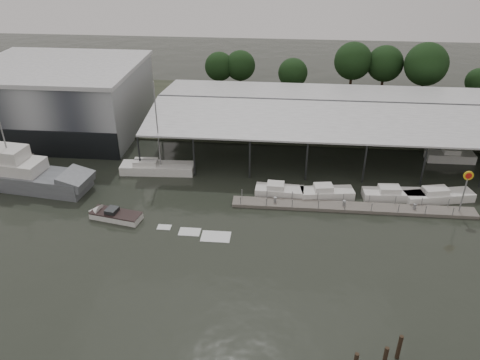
# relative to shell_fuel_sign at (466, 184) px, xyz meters

# --- Properties ---
(ground) EXTENTS (200.00, 200.00, 0.00)m
(ground) POSITION_rel_shell_fuel_sign_xyz_m (-27.00, -9.99, -3.93)
(ground) COLOR black
(ground) RESTS_ON ground
(land_strip_far) EXTENTS (140.00, 30.00, 0.30)m
(land_strip_far) POSITION_rel_shell_fuel_sign_xyz_m (-27.00, 32.01, -3.83)
(land_strip_far) COLOR #3F4332
(land_strip_far) RESTS_ON ground
(storage_warehouse) EXTENTS (24.50, 20.50, 10.50)m
(storage_warehouse) POSITION_rel_shell_fuel_sign_xyz_m (-55.00, 19.95, 1.36)
(storage_warehouse) COLOR #969B9F
(storage_warehouse) RESTS_ON ground
(covered_boat_shed) EXTENTS (58.24, 24.00, 6.96)m
(covered_boat_shed) POSITION_rel_shell_fuel_sign_xyz_m (-10.00, 18.01, 2.20)
(covered_boat_shed) COLOR silver
(covered_boat_shed) RESTS_ON ground
(trawler_dock) EXTENTS (3.00, 18.00, 0.50)m
(trawler_dock) POSITION_rel_shell_fuel_sign_xyz_m (-57.00, 4.01, -3.68)
(trawler_dock) COLOR slate
(trawler_dock) RESTS_ON ground
(floating_dock) EXTENTS (28.00, 2.00, 1.40)m
(floating_dock) POSITION_rel_shell_fuel_sign_xyz_m (-12.00, 0.01, -3.72)
(floating_dock) COLOR slate
(floating_dock) RESTS_ON ground
(shell_fuel_sign) EXTENTS (1.10, 0.18, 5.55)m
(shell_fuel_sign) POSITION_rel_shell_fuel_sign_xyz_m (0.00, 0.00, 0.00)
(shell_fuel_sign) COLOR gray
(shell_fuel_sign) RESTS_ON ground
(grey_trawler) EXTENTS (18.36, 6.59, 8.84)m
(grey_trawler) POSITION_rel_shell_fuel_sign_xyz_m (-52.81, 1.64, -2.35)
(grey_trawler) COLOR slate
(grey_trawler) RESTS_ON ground
(white_sailboat) EXTENTS (9.76, 3.09, 12.63)m
(white_sailboat) POSITION_rel_shell_fuel_sign_xyz_m (-36.98, 6.79, -3.28)
(white_sailboat) COLOR white
(white_sailboat) RESTS_ON ground
(speedboat_underway) EXTENTS (17.32, 5.34, 2.00)m
(speedboat_underway) POSITION_rel_shell_fuel_sign_xyz_m (-39.24, -4.47, -3.53)
(speedboat_underway) COLOR white
(speedboat_underway) RESTS_ON ground
(moored_cruiser_0) EXTENTS (5.95, 2.53, 1.70)m
(moored_cruiser_0) POSITION_rel_shell_fuel_sign_xyz_m (-20.60, 2.31, -3.31)
(moored_cruiser_0) COLOR white
(moored_cruiser_0) RESTS_ON ground
(moored_cruiser_1) EXTENTS (6.59, 3.12, 1.70)m
(moored_cruiser_1) POSITION_rel_shell_fuel_sign_xyz_m (-14.85, 2.39, -3.31)
(moored_cruiser_1) COLOR white
(moored_cruiser_1) RESTS_ON ground
(moored_cruiser_2) EXTENTS (7.23, 2.67, 1.70)m
(moored_cruiser_2) POSITION_rel_shell_fuel_sign_xyz_m (-6.99, 2.78, -3.31)
(moored_cruiser_2) COLOR white
(moored_cruiser_2) RESTS_ON ground
(moored_cruiser_3) EXTENTS (8.52, 3.95, 1.70)m
(moored_cruiser_3) POSITION_rel_shell_fuel_sign_xyz_m (-1.55, 2.92, -3.31)
(moored_cruiser_3) COLOR white
(moored_cruiser_3) RESTS_ON ground
(horizon_tree_line) EXTENTS (65.26, 10.68, 11.28)m
(horizon_tree_line) POSITION_rel_shell_fuel_sign_xyz_m (-3.99, 38.76, 2.30)
(horizon_tree_line) COLOR black
(horizon_tree_line) RESTS_ON ground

